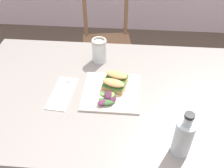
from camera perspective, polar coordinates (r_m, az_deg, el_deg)
name	(u,v)px	position (r m, az deg, el deg)	size (l,w,h in m)	color
dining_table	(107,108)	(1.34, -1.22, -5.29)	(1.40, 0.88, 0.74)	gray
chair_wooden_far	(107,43)	(2.16, -1.15, 9.19)	(0.46, 0.46, 0.87)	#8E6642
plate_lunch	(111,92)	(1.24, -0.15, -1.73)	(0.28, 0.28, 0.01)	beige
sandwich_half_front	(114,85)	(1.23, 0.36, -0.25)	(0.12, 0.09, 0.06)	tan
sandwich_half_back	(117,77)	(1.28, 1.06, 1.56)	(0.12, 0.09, 0.06)	tan
salad_mixed_greens	(108,98)	(1.18, -0.88, -3.13)	(0.11, 0.14, 0.03)	#6B9E47
napkin_folded	(62,93)	(1.26, -11.05, -2.02)	(0.10, 0.23, 0.00)	silver
fork_on_napkin	(64,90)	(1.27, -10.79, -1.38)	(0.04, 0.19, 0.00)	silver
bottle_cold_brew	(183,139)	(1.00, 15.58, -11.78)	(0.07, 0.07, 0.21)	black
mason_jar_iced_tea	(99,51)	(1.42, -2.86, 7.30)	(0.08, 0.08, 0.14)	#995623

